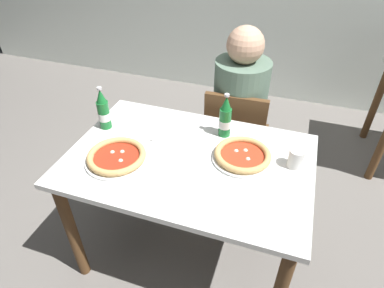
# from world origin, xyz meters

# --- Properties ---
(ground_plane) EXTENTS (8.00, 8.00, 0.00)m
(ground_plane) POSITION_xyz_m (0.00, 0.00, 0.00)
(ground_plane) COLOR slate
(dining_table_main) EXTENTS (1.20, 0.80, 0.75)m
(dining_table_main) POSITION_xyz_m (0.00, 0.00, 0.64)
(dining_table_main) COLOR silver
(dining_table_main) RESTS_ON ground_plane
(chair_behind_table) EXTENTS (0.41, 0.41, 0.85)m
(chair_behind_table) POSITION_xyz_m (0.12, 0.61, 0.48)
(chair_behind_table) COLOR brown
(chair_behind_table) RESTS_ON ground_plane
(diner_seated) EXTENTS (0.34, 0.34, 1.21)m
(diner_seated) POSITION_xyz_m (0.12, 0.66, 0.58)
(diner_seated) COLOR #2D3342
(diner_seated) RESTS_ON ground_plane
(pizza_margherita_near) EXTENTS (0.30, 0.30, 0.04)m
(pizza_margherita_near) POSITION_xyz_m (0.25, 0.08, 0.77)
(pizza_margherita_near) COLOR white
(pizza_margherita_near) RESTS_ON dining_table_main
(pizza_marinara_far) EXTENTS (0.31, 0.31, 0.04)m
(pizza_marinara_far) POSITION_xyz_m (-0.33, -0.13, 0.77)
(pizza_marinara_far) COLOR white
(pizza_marinara_far) RESTS_ON dining_table_main
(beer_bottle_left) EXTENTS (0.07, 0.07, 0.25)m
(beer_bottle_left) POSITION_xyz_m (0.12, 0.25, 0.85)
(beer_bottle_left) COLOR #196B2D
(beer_bottle_left) RESTS_ON dining_table_main
(beer_bottle_center) EXTENTS (0.07, 0.07, 0.25)m
(beer_bottle_center) POSITION_xyz_m (-0.53, 0.11, 0.85)
(beer_bottle_center) COLOR #196B2D
(beer_bottle_center) RESTS_ON dining_table_main
(napkin_with_cutlery) EXTENTS (0.22, 0.22, 0.01)m
(napkin_with_cutlery) POSITION_xyz_m (-0.29, 0.15, 0.75)
(napkin_with_cutlery) COLOR white
(napkin_with_cutlery) RESTS_ON dining_table_main
(paper_cup) EXTENTS (0.07, 0.07, 0.09)m
(paper_cup) POSITION_xyz_m (0.50, 0.10, 0.80)
(paper_cup) COLOR white
(paper_cup) RESTS_ON dining_table_main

